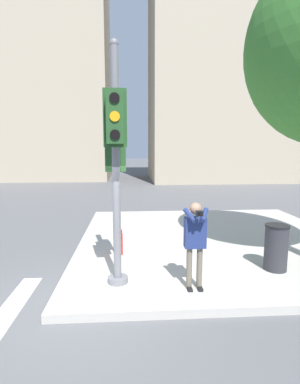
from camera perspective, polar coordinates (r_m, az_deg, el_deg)
name	(u,v)px	position (r m, az deg, el deg)	size (l,w,h in m)	color
ground_plane	(78,307)	(5.94, -13.57, -20.59)	(160.00, 160.00, 0.00)	#5B5B5E
sidewalk_corner	(214,240)	(9.41, 12.14, -9.00)	(8.00, 8.00, 0.16)	#BCB7AD
traffic_signal_pole	(116,155)	(5.77, -6.58, 6.97)	(0.46, 1.26, 4.65)	slate
person_photographer	(195,238)	(5.78, 8.59, -8.57)	(0.50, 0.53, 1.68)	black
fire_hydrant	(119,241)	(7.74, -6.01, -9.32)	(0.21, 0.27, 0.70)	red
trash_bin	(276,247)	(7.29, 22.88, -9.68)	(0.52, 0.52, 1.03)	#2D2D33
building_left	(13,63)	(32.35, -24.63, 21.41)	(17.49, 8.28, 21.13)	tan
building_right	(217,74)	(29.23, 12.64, 21.13)	(11.99, 8.67, 18.84)	tan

